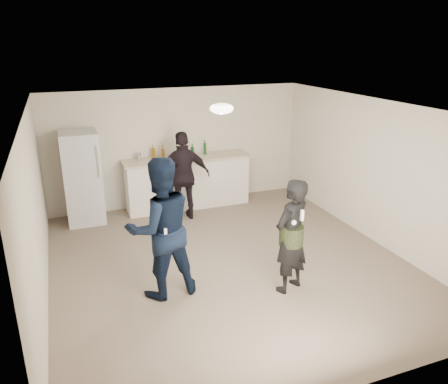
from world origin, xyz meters
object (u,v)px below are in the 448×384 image
object	(u,v)px
man	(161,228)
fridge	(82,178)
counter	(188,183)
shaker	(139,156)
woman	(291,236)
spectator	(184,176)

from	to	relation	value
man	fridge	bearing A→B (deg)	-80.38
counter	shaker	bearing A→B (deg)	172.17
woman	fridge	bearing A→B (deg)	-79.67
fridge	man	xyz separation A→B (m)	(0.83, -3.10, 0.10)
shaker	woman	distance (m)	4.11
man	spectator	bearing A→B (deg)	-117.61
fridge	woman	bearing A→B (deg)	-55.05
woman	counter	bearing A→B (deg)	-108.18
fridge	counter	bearing A→B (deg)	1.88
man	woman	distance (m)	1.81
counter	fridge	xyz separation A→B (m)	(-2.13, -0.07, 0.38)
counter	fridge	size ratio (longest dim) A/B	1.44
shaker	spectator	world-z (taller)	spectator
fridge	shaker	world-z (taller)	fridge
man	woman	bearing A→B (deg)	157.22
man	shaker	bearing A→B (deg)	-100.80
shaker	man	distance (m)	3.33
shaker	man	xyz separation A→B (m)	(-0.32, -3.31, -0.17)
woman	spectator	world-z (taller)	spectator
man	woman	xyz separation A→B (m)	(1.72, -0.54, -0.17)
woman	man	bearing A→B (deg)	-42.11
fridge	woman	world-z (taller)	fridge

